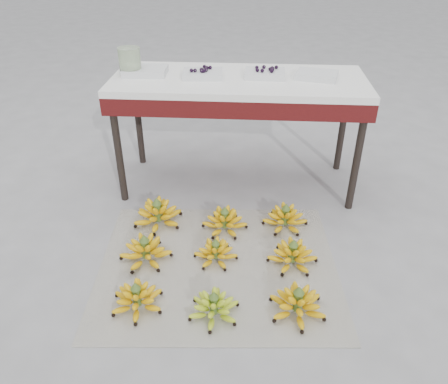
# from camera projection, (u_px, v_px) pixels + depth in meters

# --- Properties ---
(ground) EXTENTS (60.00, 60.00, 0.00)m
(ground) POSITION_uv_depth(u_px,v_px,m) (211.00, 270.00, 2.30)
(ground) COLOR gray
(ground) RESTS_ON ground
(newspaper_mat) EXTENTS (1.32, 1.13, 0.01)m
(newspaper_mat) POSITION_uv_depth(u_px,v_px,m) (218.00, 266.00, 2.32)
(newspaper_mat) COLOR white
(newspaper_mat) RESTS_ON ground
(bunch_front_left) EXTENTS (0.33, 0.33, 0.15)m
(bunch_front_left) POSITION_uv_depth(u_px,v_px,m) (137.00, 299.00, 2.05)
(bunch_front_left) COLOR yellow
(bunch_front_left) RESTS_ON newspaper_mat
(bunch_front_center) EXTENTS (0.29, 0.29, 0.15)m
(bunch_front_center) POSITION_uv_depth(u_px,v_px,m) (214.00, 307.00, 2.00)
(bunch_front_center) COLOR #89B421
(bunch_front_center) RESTS_ON newspaper_mat
(bunch_front_right) EXTENTS (0.33, 0.33, 0.16)m
(bunch_front_right) POSITION_uv_depth(u_px,v_px,m) (297.00, 304.00, 2.01)
(bunch_front_right) COLOR yellow
(bunch_front_right) RESTS_ON newspaper_mat
(bunch_mid_left) EXTENTS (0.35, 0.35, 0.17)m
(bunch_mid_left) POSITION_uv_depth(u_px,v_px,m) (146.00, 251.00, 2.33)
(bunch_mid_left) COLOR yellow
(bunch_mid_left) RESTS_ON newspaper_mat
(bunch_mid_center) EXTENTS (0.25, 0.25, 0.14)m
(bunch_mid_center) POSITION_uv_depth(u_px,v_px,m) (216.00, 252.00, 2.34)
(bunch_mid_center) COLOR yellow
(bunch_mid_center) RESTS_ON newspaper_mat
(bunch_mid_right) EXTENTS (0.35, 0.35, 0.16)m
(bunch_mid_right) POSITION_uv_depth(u_px,v_px,m) (293.00, 255.00, 2.31)
(bunch_mid_right) COLOR yellow
(bunch_mid_right) RESTS_ON newspaper_mat
(bunch_back_left) EXTENTS (0.36, 0.36, 0.18)m
(bunch_back_left) POSITION_uv_depth(u_px,v_px,m) (158.00, 214.00, 2.61)
(bunch_back_left) COLOR yellow
(bunch_back_left) RESTS_ON newspaper_mat
(bunch_back_center) EXTENTS (0.27, 0.27, 0.16)m
(bunch_back_center) POSITION_uv_depth(u_px,v_px,m) (225.00, 221.00, 2.56)
(bunch_back_center) COLOR yellow
(bunch_back_center) RESTS_ON newspaper_mat
(bunch_back_right) EXTENTS (0.34, 0.34, 0.16)m
(bunch_back_right) POSITION_uv_depth(u_px,v_px,m) (285.00, 218.00, 2.59)
(bunch_back_right) COLOR yellow
(bunch_back_right) RESTS_ON newspaper_mat
(vendor_table) EXTENTS (1.56, 0.62, 0.75)m
(vendor_table) POSITION_uv_depth(u_px,v_px,m) (238.00, 91.00, 2.71)
(vendor_table) COLOR black
(vendor_table) RESTS_ON ground
(tray_far_left) EXTENTS (0.27, 0.20, 0.04)m
(tray_far_left) POSITION_uv_depth(u_px,v_px,m) (145.00, 71.00, 2.71)
(tray_far_left) COLOR silver
(tray_far_left) RESTS_ON vendor_table
(tray_left) EXTENTS (0.25, 0.19, 0.06)m
(tray_left) POSITION_uv_depth(u_px,v_px,m) (203.00, 74.00, 2.66)
(tray_left) COLOR silver
(tray_left) RESTS_ON vendor_table
(tray_right) EXTENTS (0.25, 0.18, 0.06)m
(tray_right) POSITION_uv_depth(u_px,v_px,m) (265.00, 73.00, 2.66)
(tray_right) COLOR silver
(tray_right) RESTS_ON vendor_table
(tray_far_right) EXTENTS (0.28, 0.23, 0.04)m
(tray_far_right) POSITION_uv_depth(u_px,v_px,m) (317.00, 75.00, 2.64)
(tray_far_right) COLOR silver
(tray_far_right) RESTS_ON vendor_table
(glass_jar) EXTENTS (0.15, 0.15, 0.17)m
(glass_jar) POSITION_uv_depth(u_px,v_px,m) (130.00, 62.00, 2.66)
(glass_jar) COLOR beige
(glass_jar) RESTS_ON vendor_table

